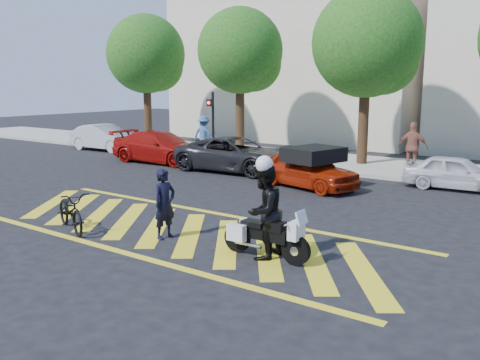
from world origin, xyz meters
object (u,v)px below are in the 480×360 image
Objects in this scene: bicycle at (71,211)px; parked_mid_right at (456,173)px; parked_left at (160,147)px; parked_mid_left at (235,155)px; police_motorcycle at (264,235)px; parked_far_left at (105,138)px; officer_moto at (264,211)px; red_convertible at (307,169)px; officer_bike at (165,204)px.

bicycle is 12.54m from parked_mid_right.
parked_mid_left is at bearing -92.81° from parked_left.
police_motorcycle is 0.48× the size of parked_far_left.
officer_moto is at bearing -179.13° from police_motorcycle.
parked_mid_right is (1.62, 9.63, -0.40)m from officer_moto.
red_convertible is at bearing 111.32° from police_motorcycle.
police_motorcycle is 0.53× the size of red_convertible.
officer_bike is 0.34× the size of parked_left.
officer_bike reaches higher than police_motorcycle.
parked_left reaches higher than parked_far_left.
red_convertible is at bearing 5.72° from bicycle.
parked_far_left is at bearing 68.45° from bicycle.
parked_mid_left reaches higher than parked_mid_right.
red_convertible reaches higher than police_motorcycle.
parked_left is (-10.88, 8.23, 0.22)m from police_motorcycle.
parked_mid_right is (4.31, 2.63, -0.07)m from red_convertible.
police_motorcycle is 0.40× the size of parked_mid_left.
officer_moto is 9.77m from parked_mid_right.
parked_left is at bearing 92.99° from parked_mid_right.
officer_moto reaches higher than police_motorcycle.
parked_mid_right is at bearing 80.76° from police_motorcycle.
officer_bike is 9.32m from parked_mid_left.
police_motorcycle is 0.42× the size of parked_left.
red_convertible is 13.94m from parked_far_left.
officer_bike is at bearing -175.89° from police_motorcycle.
officer_moto is 0.40× the size of parked_left.
bicycle is 0.49× the size of red_convertible.
bicycle is 0.93× the size of police_motorcycle.
parked_far_left is (-13.69, 2.63, 0.04)m from red_convertible.
parked_far_left is at bearing 149.82° from police_motorcycle.
parked_far_left is 18.00m from parked_mid_right.
officer_bike reaches higher than parked_mid_left.
parked_mid_left reaches higher than bicycle.
bicycle is 9.43m from parked_mid_left.
red_convertible is at bearing -110.84° from parked_mid_left.
police_motorcycle is 1.03× the size of officer_moto.
parked_far_left is (-16.39, 9.63, 0.21)m from police_motorcycle.
officer_bike is 16.90m from parked_far_left.
officer_moto reaches higher than bicycle.
officer_bike is 0.39× the size of parked_far_left.
parked_mid_left is at bearing -100.54° from parked_far_left.
officer_moto is at bearing -144.71° from parked_mid_left.
officer_bike is 0.83× the size of officer_moto.
police_motorcycle is 19.01m from parked_far_left.
parked_left is (5.50, -1.40, 0.01)m from parked_far_left.
red_convertible is (-2.68, 7.00, -0.33)m from officer_moto.
parked_far_left is 0.86× the size of parked_left.
parked_far_left reaches higher than police_motorcycle.
parked_mid_left is at bearing 129.25° from police_motorcycle.
police_motorcycle is at bearing 90.87° from officer_moto.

